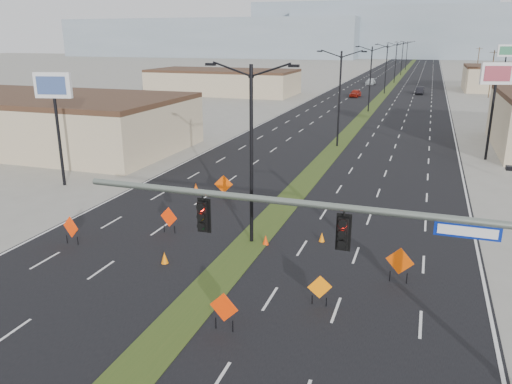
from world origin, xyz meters
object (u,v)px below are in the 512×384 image
(streetlight_1, at_px, (339,96))
(construction_sign_5, at_px, (400,262))
(signal_mast, at_px, (401,253))
(construction_sign_4, at_px, (320,288))
(pole_sign_east_far, at_px, (506,55))
(pole_sign_west, at_px, (54,95))
(streetlight_2, at_px, (370,77))
(construction_sign_1, at_px, (169,218))
(construction_sign_3, at_px, (224,309))
(construction_sign_2, at_px, (224,185))
(streetlight_5, at_px, (402,57))
(car_mid, at_px, (420,91))
(cone_1, at_px, (266,240))
(car_far, at_px, (371,82))
(car_left, at_px, (355,93))
(cone_2, at_px, (322,237))
(pole_sign_east_near, at_px, (496,81))
(streetlight_0, at_px, (251,150))
(streetlight_3, at_px, (386,67))
(construction_sign_0, at_px, (71,228))
(streetlight_4, at_px, (396,61))
(streetlight_6, at_px, (407,55))
(cone_3, at_px, (196,187))
(cone_0, at_px, (165,258))

(streetlight_1, xyz_separation_m, construction_sign_5, (8.37, -30.47, -4.35))
(signal_mast, height_order, construction_sign_4, signal_mast)
(streetlight_1, xyz_separation_m, pole_sign_east_far, (21.91, 53.21, 2.84))
(construction_sign_4, relative_size, pole_sign_west, 0.16)
(streetlight_2, xyz_separation_m, construction_sign_1, (-5.15, -56.34, -4.45))
(signal_mast, distance_m, pole_sign_east_far, 92.25)
(construction_sign_4, relative_size, pole_sign_east_far, 0.14)
(construction_sign_3, bearing_deg, construction_sign_2, 117.85)
(streetlight_5, xyz_separation_m, car_mid, (7.07, -54.56, -4.69))
(streetlight_1, height_order, cone_1, streetlight_1)
(car_far, bearing_deg, car_mid, -54.07)
(construction_sign_1, bearing_deg, construction_sign_3, -38.66)
(streetlight_1, xyz_separation_m, car_left, (-4.90, 47.87, -4.69))
(streetlight_2, relative_size, cone_2, 17.56)
(streetlight_2, relative_size, streetlight_5, 1.00)
(car_left, distance_m, construction_sign_2, 68.99)
(car_far, xyz_separation_m, pole_sign_west, (-12.89, -98.46, 6.45))
(car_left, distance_m, cone_1, 76.27)
(pole_sign_east_near, height_order, pole_sign_east_far, pole_sign_east_far)
(streetlight_2, relative_size, construction_sign_3, 5.95)
(streetlight_0, distance_m, pole_sign_east_far, 84.16)
(construction_sign_1, height_order, construction_sign_2, construction_sign_2)
(streetlight_2, bearing_deg, construction_sign_4, -85.18)
(streetlight_0, relative_size, cone_1, 16.86)
(streetlight_1, bearing_deg, streetlight_3, 90.00)
(construction_sign_5, xyz_separation_m, cone_2, (-4.52, 3.78, -0.79))
(car_left, bearing_deg, construction_sign_0, -87.92)
(streetlight_4, distance_m, construction_sign_1, 112.54)
(streetlight_2, bearing_deg, streetlight_5, 90.00)
(streetlight_6, xyz_separation_m, cone_1, (0.91, -168.17, -5.12))
(streetlight_3, distance_m, car_mid, 8.60)
(signal_mast, bearing_deg, construction_sign_5, 91.43)
(construction_sign_4, xyz_separation_m, cone_3, (-12.57, 13.82, -0.52))
(streetlight_3, height_order, car_far, streetlight_3)
(car_mid, height_order, pole_sign_east_near, pole_sign_east_near)
(car_far, distance_m, construction_sign_2, 97.69)
(streetlight_5, bearing_deg, streetlight_0, -90.00)
(cone_1, xyz_separation_m, pole_sign_west, (-19.00, 6.28, 6.86))
(streetlight_2, distance_m, streetlight_3, 28.00)
(construction_sign_3, relative_size, construction_sign_5, 0.93)
(car_left, distance_m, construction_sign_0, 79.69)
(streetlight_3, xyz_separation_m, pole_sign_west, (-18.09, -77.90, 1.74))
(streetlight_4, distance_m, car_left, 36.76)
(cone_2, height_order, pole_sign_west, pole_sign_west)
(streetlight_5, bearing_deg, streetlight_4, -90.00)
(car_far, bearing_deg, construction_sign_0, -89.06)
(pole_sign_east_near, bearing_deg, car_left, 95.98)
(cone_0, bearing_deg, streetlight_2, 86.83)
(cone_1, bearing_deg, pole_sign_east_near, 62.71)
(streetlight_0, bearing_deg, streetlight_3, 90.00)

